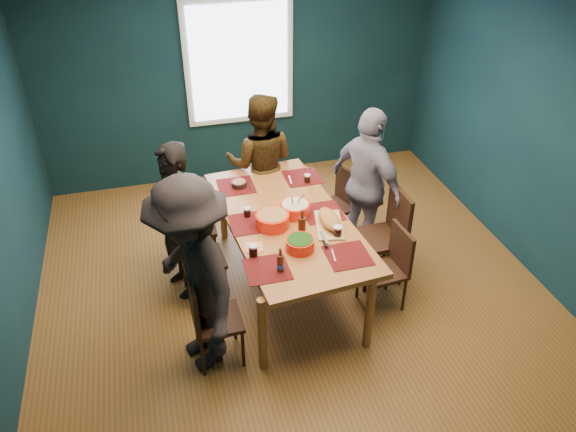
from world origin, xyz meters
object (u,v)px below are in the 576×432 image
(chair_left_far, at_px, (184,219))
(chair_left_near, at_px, (207,314))
(chair_left_mid, at_px, (193,254))
(chair_right_near, at_px, (391,262))
(chair_right_far, at_px, (340,199))
(chair_right_mid, at_px, (388,229))
(dining_table, at_px, (287,225))
(person_back, at_px, (261,164))
(person_right, at_px, (368,185))
(person_near_left, at_px, (193,278))
(bowl_dumpling, at_px, (295,208))
(person_far_left, at_px, (177,222))
(bowl_salad, at_px, (272,220))
(cutting_board, at_px, (329,221))
(bowl_herbs, at_px, (300,244))

(chair_left_far, xyz_separation_m, chair_left_near, (0.03, -1.39, -0.05))
(chair_left_mid, bearing_deg, chair_right_near, -22.16)
(chair_right_far, distance_m, chair_right_mid, 0.85)
(dining_table, bearing_deg, chair_left_mid, 170.33)
(person_back, height_order, person_right, person_right)
(dining_table, height_order, person_near_left, person_near_left)
(chair_right_far, bearing_deg, person_right, -87.09)
(chair_right_near, distance_m, bowl_dumpling, 1.04)
(chair_left_near, bearing_deg, person_far_left, 94.92)
(chair_right_far, distance_m, bowl_salad, 1.33)
(bowl_dumpling, bearing_deg, person_right, 19.05)
(person_right, relative_size, bowl_dumpling, 5.86)
(person_near_left, bearing_deg, person_back, 136.47)
(chair_right_near, distance_m, cutting_board, 0.72)
(chair_left_mid, xyz_separation_m, bowl_salad, (0.74, -0.16, 0.37))
(person_near_left, bearing_deg, dining_table, 111.35)
(bowl_herbs, relative_size, cutting_board, 0.42)
(dining_table, distance_m, chair_right_near, 1.05)
(chair_right_far, distance_m, chair_right_near, 1.22)
(chair_right_far, bearing_deg, person_near_left, -159.81)
(person_back, bearing_deg, chair_right_far, 171.02)
(person_far_left, xyz_separation_m, person_right, (1.97, 0.11, 0.03))
(person_near_left, bearing_deg, chair_right_mid, 91.77)
(person_back, distance_m, bowl_salad, 1.24)
(chair_left_far, xyz_separation_m, person_back, (0.93, 0.52, 0.24))
(bowl_dumpling, xyz_separation_m, cutting_board, (0.25, -0.28, -0.00))
(chair_right_far, relative_size, person_right, 0.49)
(bowl_herbs, bearing_deg, person_far_left, 143.71)
(person_far_left, distance_m, person_near_left, 0.98)
(person_near_left, bearing_deg, bowl_dumpling, 110.35)
(chair_right_far, relative_size, chair_right_mid, 0.82)
(chair_left_far, relative_size, bowl_herbs, 3.84)
(chair_left_far, relative_size, bowl_salad, 3.12)
(person_far_left, bearing_deg, chair_left_mid, 16.85)
(chair_left_near, relative_size, chair_right_near, 1.05)
(person_back, bearing_deg, chair_left_near, 83.40)
(chair_left_mid, xyz_separation_m, chair_right_near, (1.79, -0.57, -0.03))
(person_back, relative_size, person_right, 0.97)
(chair_left_mid, xyz_separation_m, person_near_left, (-0.07, -0.81, 0.38))
(bowl_salad, bearing_deg, bowl_dumpling, 28.59)
(chair_left_near, relative_size, bowl_salad, 2.82)
(person_near_left, bearing_deg, cutting_board, 95.11)
(bowl_dumpling, height_order, cutting_board, bowl_dumpling)
(cutting_board, bearing_deg, person_right, 55.44)
(person_right, xyz_separation_m, bowl_dumpling, (-0.86, -0.30, 0.05))
(chair_left_near, distance_m, person_back, 2.14)
(chair_left_far, relative_size, bowl_dumpling, 3.43)
(chair_right_near, height_order, bowl_herbs, bowl_herbs)
(chair_left_mid, relative_size, chair_right_mid, 0.90)
(chair_left_near, bearing_deg, person_back, 63.11)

